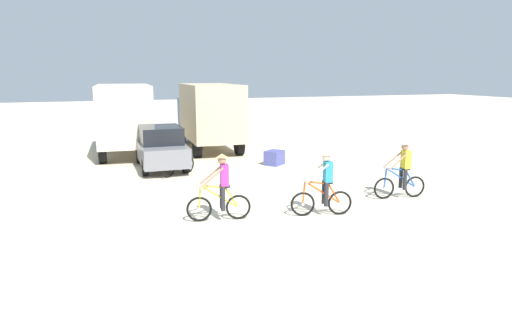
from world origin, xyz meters
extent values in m
plane|color=beige|center=(0.00, 0.00, 0.00)|extent=(120.00, 120.00, 0.00)
cube|color=beige|center=(-3.00, 13.19, 2.00)|extent=(2.73, 5.35, 2.70)
cube|color=#4C6B9E|center=(-2.78, 16.58, 1.50)|extent=(2.29, 1.64, 2.00)
cube|color=black|center=(-2.74, 17.28, 1.85)|extent=(2.02, 0.21, 0.80)
cylinder|color=black|center=(-3.81, 16.55, 0.50)|extent=(0.38, 1.02, 1.00)
cylinder|color=black|center=(-1.77, 16.41, 0.50)|extent=(0.38, 1.02, 1.00)
cylinder|color=black|center=(-4.13, 11.57, 0.50)|extent=(0.38, 1.02, 1.00)
cylinder|color=black|center=(-2.10, 11.43, 0.50)|extent=(0.38, 1.02, 1.00)
cube|color=#CCB78E|center=(1.19, 13.17, 2.00)|extent=(2.64, 5.31, 2.70)
cube|color=#4C6B9E|center=(1.35, 16.57, 1.50)|extent=(2.27, 1.60, 2.00)
cube|color=black|center=(1.38, 17.27, 1.85)|extent=(2.03, 0.17, 0.80)
cylinder|color=black|center=(0.32, 16.52, 0.50)|extent=(0.37, 1.01, 1.00)
cylinder|color=black|center=(2.36, 16.42, 0.50)|extent=(0.37, 1.01, 1.00)
cylinder|color=black|center=(0.09, 11.53, 0.50)|extent=(0.37, 1.01, 1.00)
cylinder|color=black|center=(2.13, 11.44, 0.50)|extent=(0.37, 1.01, 1.00)
cube|color=slate|center=(-1.88, 9.63, 0.70)|extent=(1.84, 4.23, 0.76)
cube|color=black|center=(-1.88, 9.48, 1.42)|extent=(1.64, 2.13, 0.68)
cylinder|color=black|center=(-2.63, 10.94, 0.32)|extent=(0.23, 0.64, 0.64)
cylinder|color=black|center=(-1.07, 10.91, 0.32)|extent=(0.23, 0.64, 0.64)
cylinder|color=black|center=(-2.68, 8.34, 0.32)|extent=(0.23, 0.64, 0.64)
cylinder|color=black|center=(-1.12, 8.31, 0.32)|extent=(0.23, 0.64, 0.64)
torus|color=black|center=(-2.00, 2.22, 0.34)|extent=(0.68, 0.17, 0.68)
cylinder|color=silver|center=(-2.00, 2.22, 0.34)|extent=(0.09, 0.09, 0.08)
torus|color=black|center=(-0.96, 2.05, 0.34)|extent=(0.68, 0.17, 0.68)
cylinder|color=silver|center=(-0.96, 2.05, 0.34)|extent=(0.09, 0.09, 0.08)
cylinder|color=gold|center=(-1.45, 2.13, 0.66)|extent=(1.02, 0.22, 0.68)
cylinder|color=gold|center=(-1.62, 2.16, 0.94)|extent=(0.66, 0.16, 0.13)
cylinder|color=gold|center=(-1.13, 2.08, 0.62)|extent=(0.39, 0.11, 0.59)
cylinder|color=gold|center=(-1.97, 2.22, 0.66)|extent=(0.11, 0.07, 0.64)
cylinder|color=silver|center=(-1.95, 2.22, 0.98)|extent=(0.12, 0.52, 0.04)
cube|color=black|center=(-1.30, 2.11, 0.93)|extent=(0.26, 0.16, 0.06)
cube|color=#AD2D8C|center=(-1.32, 2.11, 1.24)|extent=(0.25, 0.35, 0.56)
sphere|color=#A87A5B|center=(-1.38, 2.12, 1.64)|extent=(0.22, 0.22, 0.22)
cone|color=tan|center=(-1.38, 2.12, 1.77)|extent=(0.32, 0.32, 0.10)
cylinder|color=#26262B|center=(-1.40, 1.99, 0.63)|extent=(0.12, 0.12, 0.66)
cylinder|color=#26262B|center=(-1.36, 2.25, 0.63)|extent=(0.12, 0.12, 0.66)
cylinder|color=#A87A5B|center=(-1.68, 1.99, 1.23)|extent=(0.63, 0.11, 0.53)
cylinder|color=#A87A5B|center=(-1.62, 2.34, 1.23)|extent=(0.62, 0.19, 0.53)
torus|color=black|center=(0.80, 1.71, 0.34)|extent=(0.68, 0.22, 0.68)
cylinder|color=silver|center=(0.80, 1.71, 0.34)|extent=(0.10, 0.10, 0.08)
torus|color=black|center=(1.82, 1.46, 0.34)|extent=(0.68, 0.22, 0.68)
cylinder|color=silver|center=(1.82, 1.46, 0.34)|extent=(0.10, 0.10, 0.08)
cylinder|color=#E05119|center=(1.33, 1.58, 0.66)|extent=(1.01, 0.29, 0.68)
cylinder|color=#E05119|center=(1.16, 1.62, 0.94)|extent=(0.65, 0.20, 0.13)
cylinder|color=#E05119|center=(1.65, 1.50, 0.62)|extent=(0.39, 0.14, 0.59)
cylinder|color=#E05119|center=(0.82, 1.71, 0.66)|extent=(0.11, 0.07, 0.64)
cylinder|color=silver|center=(0.85, 1.70, 0.98)|extent=(0.16, 0.51, 0.04)
cube|color=black|center=(1.48, 1.55, 0.93)|extent=(0.26, 0.17, 0.06)
cube|color=teal|center=(1.46, 1.55, 1.24)|extent=(0.27, 0.36, 0.56)
sphere|color=beige|center=(1.40, 1.56, 1.64)|extent=(0.22, 0.22, 0.22)
cone|color=silver|center=(1.40, 1.56, 1.77)|extent=(0.32, 0.32, 0.10)
cylinder|color=#26262B|center=(1.37, 1.44, 0.63)|extent=(0.12, 0.12, 0.66)
cylinder|color=#26262B|center=(1.44, 1.69, 0.63)|extent=(0.12, 0.12, 0.66)
cylinder|color=beige|center=(1.09, 1.45, 1.23)|extent=(0.63, 0.16, 0.53)
cylinder|color=beige|center=(1.18, 1.80, 1.23)|extent=(0.61, 0.24, 0.53)
torus|color=black|center=(3.96, 2.42, 0.34)|extent=(0.68, 0.17, 0.68)
cylinder|color=silver|center=(3.96, 2.42, 0.34)|extent=(0.09, 0.09, 0.08)
torus|color=black|center=(5.00, 2.25, 0.34)|extent=(0.68, 0.17, 0.68)
cylinder|color=silver|center=(5.00, 2.25, 0.34)|extent=(0.09, 0.09, 0.08)
cylinder|color=blue|center=(4.50, 2.33, 0.66)|extent=(1.02, 0.21, 0.68)
cylinder|color=blue|center=(4.33, 2.36, 0.94)|extent=(0.66, 0.15, 0.13)
cylinder|color=blue|center=(4.83, 2.28, 0.62)|extent=(0.39, 0.11, 0.59)
cylinder|color=blue|center=(3.99, 2.41, 0.66)|extent=(0.11, 0.07, 0.64)
cylinder|color=silver|center=(4.01, 2.41, 0.98)|extent=(0.12, 0.52, 0.04)
cube|color=black|center=(4.66, 2.31, 0.93)|extent=(0.26, 0.16, 0.06)
cube|color=gold|center=(4.64, 2.31, 1.24)|extent=(0.25, 0.35, 0.56)
sphere|color=#A87A5B|center=(4.58, 2.32, 1.64)|extent=(0.22, 0.22, 0.22)
cone|color=silver|center=(4.58, 2.32, 1.77)|extent=(0.32, 0.32, 0.10)
cylinder|color=#26262B|center=(4.56, 2.19, 0.63)|extent=(0.12, 0.12, 0.66)
cylinder|color=#26262B|center=(4.60, 2.45, 0.63)|extent=(0.12, 0.12, 0.66)
cylinder|color=#A87A5B|center=(4.28, 2.19, 1.23)|extent=(0.63, 0.11, 0.53)
cylinder|color=#A87A5B|center=(4.33, 2.54, 1.23)|extent=(0.62, 0.19, 0.53)
torus|color=black|center=(-1.03, 8.32, 0.34)|extent=(0.60, 0.43, 0.68)
torus|color=black|center=(-1.90, 7.74, 0.34)|extent=(0.60, 0.43, 0.68)
cube|color=gold|center=(-1.47, 8.03, 0.62)|extent=(0.76, 0.53, 0.36)
cylinder|color=silver|center=(-1.07, 8.29, 0.95)|extent=(0.31, 0.44, 0.04)
cube|color=#4C5199|center=(2.81, 8.64, 0.31)|extent=(1.00, 0.98, 0.62)
camera|label=1|loc=(-4.58, -9.23, 3.88)|focal=32.04mm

